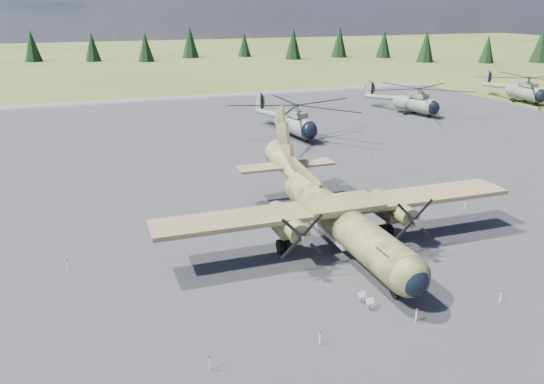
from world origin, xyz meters
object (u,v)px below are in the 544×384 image
object	(u,v)px
helicopter_near	(295,114)
helicopter_mid	(416,96)
helicopter_far	(526,84)
transport_plane	(334,210)

from	to	relation	value
helicopter_near	helicopter_mid	size ratio (longest dim) A/B	1.02
helicopter_near	helicopter_mid	bearing A→B (deg)	10.55
helicopter_far	helicopter_mid	bearing A→B (deg)	-171.58
helicopter_far	transport_plane	bearing A→B (deg)	-142.46
helicopter_mid	transport_plane	bearing A→B (deg)	-148.88
transport_plane	helicopter_mid	size ratio (longest dim) A/B	1.22
helicopter_far	helicopter_near	bearing A→B (deg)	-165.50
transport_plane	helicopter_mid	distance (m)	52.76
helicopter_mid	helicopter_far	distance (m)	25.72
transport_plane	helicopter_far	world-z (taller)	transport_plane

